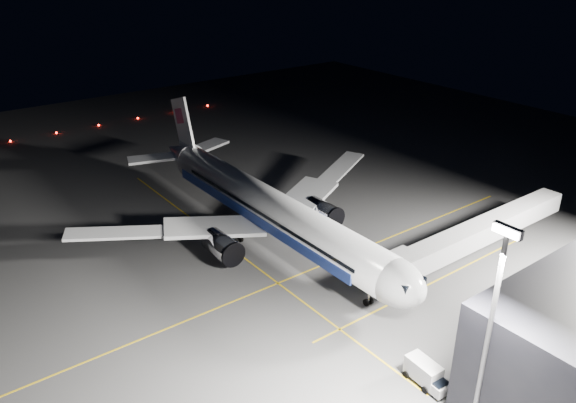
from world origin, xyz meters
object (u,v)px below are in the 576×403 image
at_px(safety_cone_a, 301,224).
at_px(jet_bridge, 475,234).
at_px(safety_cone_c, 340,227).
at_px(airliner, 266,207).
at_px(floodlight_mast_south, 492,316).
at_px(baggage_tug, 323,227).
at_px(service_truck, 427,374).
at_px(safety_cone_b, 330,219).

bearing_deg(safety_cone_a, jet_bridge, 26.61).
relative_size(safety_cone_a, safety_cone_c, 1.14).
bearing_deg(jet_bridge, safety_cone_c, -158.64).
relative_size(airliner, safety_cone_a, 91.00).
bearing_deg(safety_cone_c, jet_bridge, 21.36).
xyz_separation_m(safety_cone_a, safety_cone_c, (4.35, 4.24, -0.04)).
relative_size(floodlight_mast_south, baggage_tug, 7.29).
bearing_deg(service_truck, baggage_tug, 161.20).
distance_m(safety_cone_a, safety_cone_c, 6.08).
xyz_separation_m(airliner, floodlight_mast_south, (41.08, -6.01, 7.21)).
relative_size(airliner, service_truck, 12.43).
xyz_separation_m(jet_bridge, safety_cone_c, (-18.71, -7.32, -4.29)).
bearing_deg(floodlight_mast_south, safety_cone_b, 156.50).
relative_size(service_truck, safety_cone_a, 7.32).
relative_size(baggage_tug, safety_cone_b, 5.28).
distance_m(jet_bridge, safety_cone_c, 20.54).
bearing_deg(jet_bridge, safety_cone_b, -162.64).
xyz_separation_m(floodlight_mast_south, safety_cone_a, (-41.07, 12.51, -12.03)).
distance_m(airliner, safety_cone_c, 12.57).
bearing_deg(safety_cone_b, baggage_tug, -56.82).
xyz_separation_m(baggage_tug, safety_cone_b, (-2.14, 3.27, -0.55)).
bearing_deg(safety_cone_a, baggage_tug, 23.32).
height_order(floodlight_mast_south, baggage_tug, floodlight_mast_south).
bearing_deg(baggage_tug, jet_bridge, 41.49).
xyz_separation_m(jet_bridge, floodlight_mast_south, (18.00, -24.07, 7.79)).
bearing_deg(floodlight_mast_south, baggage_tug, 159.56).
height_order(airliner, floodlight_mast_south, floodlight_mast_south).
relative_size(floodlight_mast_south, service_truck, 4.19).
bearing_deg(airliner, safety_cone_c, 67.88).
bearing_deg(baggage_tug, safety_cone_a, -142.37).
bearing_deg(service_truck, floodlight_mast_south, -5.51).
distance_m(floodlight_mast_south, service_truck, 12.74).
height_order(jet_bridge, service_truck, jet_bridge).
bearing_deg(floodlight_mast_south, safety_cone_c, 155.47).
bearing_deg(jet_bridge, airliner, -141.96).
bearing_deg(airliner, safety_cone_b, 83.19).
bearing_deg(baggage_tug, floodlight_mast_south, -6.13).
height_order(airliner, safety_cone_b, airliner).
relative_size(airliner, safety_cone_b, 114.17).
relative_size(jet_bridge, safety_cone_c, 58.23).
height_order(jet_bridge, baggage_tug, jet_bridge).
bearing_deg(floodlight_mast_south, jet_bridge, 126.79).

